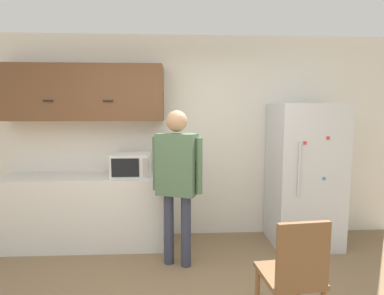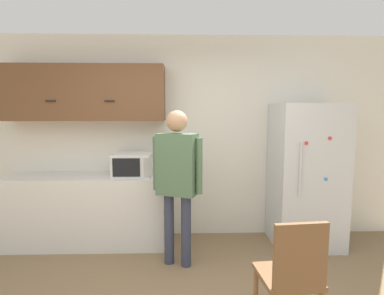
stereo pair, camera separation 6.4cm
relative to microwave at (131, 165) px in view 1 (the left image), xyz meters
name	(u,v)px [view 1 (the left image)]	position (x,y,z in m)	size (l,w,h in m)	color
back_wall	(178,138)	(0.58, 0.35, 0.31)	(6.00, 0.06, 2.70)	silver
counter	(85,211)	(-0.61, 0.03, -0.59)	(2.02, 0.58, 0.90)	silver
upper_cabinets	(83,93)	(-0.61, 0.15, 0.89)	(2.02, 0.36, 0.69)	brown
microwave	(131,165)	(0.00, 0.00, 0.00)	(0.46, 0.40, 0.28)	white
person	(177,172)	(0.57, -0.53, 0.01)	(0.54, 0.35, 1.72)	#33384C
refrigerator	(304,175)	(2.20, -0.04, -0.14)	(0.82, 0.72, 1.80)	silver
chair	(294,272)	(1.44, -1.65, -0.52)	(0.46, 0.46, 0.94)	brown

